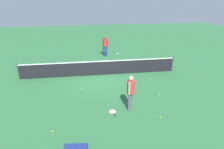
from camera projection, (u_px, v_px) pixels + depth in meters
The scene contains 11 objects.
ground_plane at pixel (99, 75), 13.00m from camera, with size 40.00×40.00×0.00m, color #2D6B3D.
court_net at pixel (99, 68), 12.80m from camera, with size 10.09×0.09×1.07m.
player_near_side at pixel (131, 90), 8.90m from camera, with size 0.47×0.49×1.70m.
player_far_side at pixel (105, 44), 16.27m from camera, with size 0.51×0.45×1.70m.
tennis_racket_near_player at pixel (113, 112), 9.06m from camera, with size 0.37×0.60×0.03m.
tennis_racket_far_player at pixel (118, 53), 17.33m from camera, with size 0.32×0.58×0.03m.
tennis_ball_near_player at pixel (159, 94), 10.52m from camera, with size 0.07×0.07×0.07m, color #C6E033.
tennis_ball_by_net at pixel (53, 131), 7.78m from camera, with size 0.07×0.07×0.07m, color #C6E033.
tennis_ball_midcourt at pixel (160, 117), 8.66m from camera, with size 0.07×0.07×0.07m, color #C6E033.
tennis_ball_baseline at pixel (82, 89), 11.13m from camera, with size 0.07×0.07×0.07m, color #C6E033.
equipment_bag at pixel (75, 149), 6.77m from camera, with size 0.82×0.35×0.28m.
Camera 1 is at (-0.83, -11.93, 5.17)m, focal length 31.75 mm.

